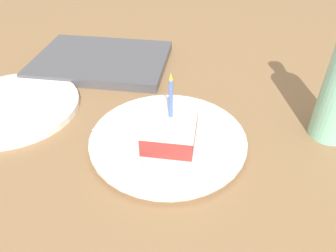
# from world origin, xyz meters

# --- Properties ---
(ground_plane) EXTENTS (2.40, 2.40, 0.04)m
(ground_plane) POSITION_xyz_m (0.00, 0.00, -0.02)
(ground_plane) COLOR olive
(ground_plane) RESTS_ON ground
(plate) EXTENTS (0.26, 0.26, 0.02)m
(plate) POSITION_xyz_m (-0.01, -0.03, 0.01)
(plate) COLOR white
(plate) RESTS_ON ground_plane
(cake_slice) EXTENTS (0.08, 0.11, 0.12)m
(cake_slice) POSITION_xyz_m (-0.01, -0.03, 0.04)
(cake_slice) COLOR #99332D
(cake_slice) RESTS_ON plate
(fork) EXTENTS (0.14, 0.11, 0.00)m
(fork) POSITION_xyz_m (0.04, 0.03, 0.02)
(fork) COLOR silver
(fork) RESTS_ON plate
(side_plate) EXTENTS (0.25, 0.25, 0.01)m
(side_plate) POSITION_xyz_m (0.30, -0.09, 0.01)
(side_plate) COLOR white
(side_plate) RESTS_ON ground_plane
(marble_board) EXTENTS (0.30, 0.22, 0.02)m
(marble_board) POSITION_xyz_m (0.19, -0.29, 0.01)
(marble_board) COLOR #4C4C51
(marble_board) RESTS_ON ground_plane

